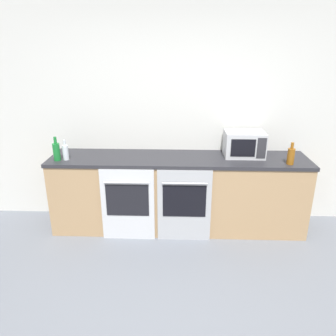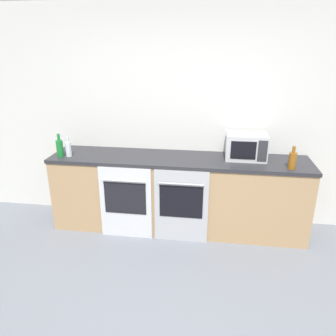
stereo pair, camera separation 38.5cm
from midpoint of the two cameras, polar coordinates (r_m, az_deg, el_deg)
The scene contains 8 objects.
wall_back at distance 4.01m, azimuth 5.25°, elevation 8.67°, with size 10.00×0.06×2.60m.
counter_back at distance 3.96m, azimuth 4.58°, elevation -4.41°, with size 3.00×0.63×0.90m.
oven_left at distance 3.75m, azimuth -4.47°, elevation -6.10°, with size 0.60×0.06×0.86m.
oven_right at distance 3.68m, azimuth 5.32°, elevation -6.72°, with size 0.60×0.06×0.86m.
microwave at distance 3.86m, azimuth 16.24°, elevation 3.61°, with size 0.45×0.33×0.29m.
bottle_clear at distance 3.92m, azimuth -14.30°, elevation 3.23°, with size 0.07×0.07×0.23m.
bottle_amber at distance 3.72m, azimuth 23.68°, elevation 1.24°, with size 0.08×0.08×0.25m.
bottle_green at distance 3.93m, azimuth -15.71°, elevation 3.38°, with size 0.08×0.08×0.27m.
Camera 2 is at (0.39, -1.82, 2.11)m, focal length 35.00 mm.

